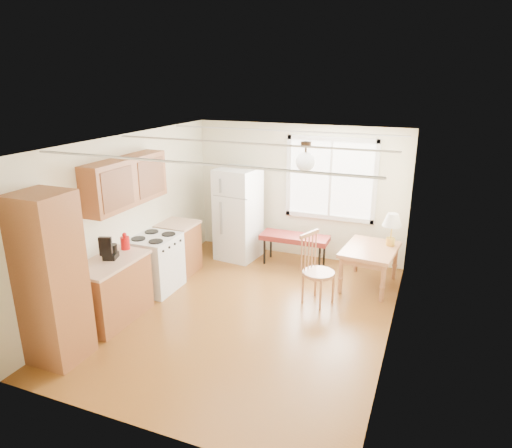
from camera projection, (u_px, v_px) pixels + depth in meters
The scene contains 11 objects.
room_shell at pixel (246, 233), 6.31m from camera, with size 4.60×5.60×2.62m.
kitchen_run at pixel (118, 259), 6.48m from camera, with size 0.65×3.40×2.20m.
window_unit at pixel (331, 179), 8.18m from camera, with size 1.64×0.05×1.51m.
pendant_light at pixel (305, 161), 6.10m from camera, with size 0.26×0.26×0.40m.
refrigerator at pixel (238, 214), 8.51m from camera, with size 0.78×0.78×1.72m.
bench at pixel (295, 239), 8.26m from camera, with size 1.24×0.47×0.57m.
dining_table at pixel (370, 254), 7.40m from camera, with size 0.90×1.14×0.67m.
chair at pixel (313, 263), 6.87m from camera, with size 0.53×0.53×1.10m.
table_lamp at pixel (392, 222), 7.36m from camera, with size 0.31×0.31×0.54m.
coffee_maker at pixel (109, 250), 6.29m from camera, with size 0.23×0.27×0.34m.
kettle at pixel (125, 242), 6.65m from camera, with size 0.13×0.13×0.25m.
Camera 1 is at (2.34, -5.48, 3.33)m, focal length 32.00 mm.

